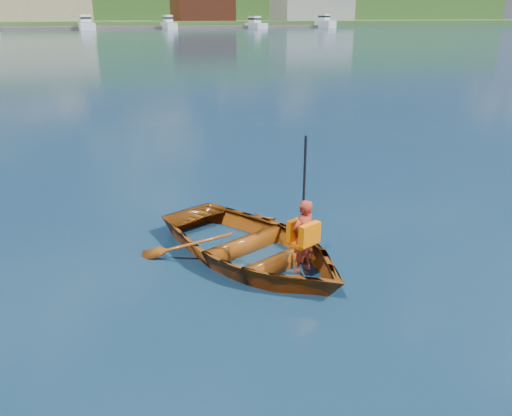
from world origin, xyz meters
name	(u,v)px	position (x,y,z in m)	size (l,w,h in m)	color
ground	(203,298)	(0.00, 0.00, 0.00)	(600.00, 600.00, 0.00)	#0E2A44
rowboat	(251,246)	(0.98, 0.83, 0.21)	(3.59, 4.16, 0.73)	brown
child_paddler	(303,235)	(1.45, 0.05, 0.64)	(0.45, 0.44, 1.88)	#A52F1C
dock	(62,28)	(0.76, 148.00, 0.40)	(160.04, 5.90, 0.80)	brown
waterfront_buildings	(26,0)	(-7.74, 165.00, 7.74)	(202.00, 16.00, 14.00)	maroon
marina_yachts	(67,24)	(2.21, 143.32, 1.39)	(141.18, 13.53, 4.37)	white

